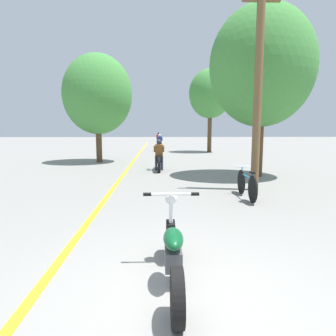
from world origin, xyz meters
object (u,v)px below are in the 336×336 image
object	(u,v)px
motorcycle_rider_far	(159,141)
roadside_tree_left	(97,94)
roadside_tree_right_far	(210,94)
utility_pole	(258,85)
motorcycle_rider_mid	(160,145)
bicycle_parked	(247,184)
motorcycle_foreground	(173,252)
roadside_tree_right_near	(262,66)
motorcycle_rider_lead	(159,158)

from	to	relation	value
motorcycle_rider_far	roadside_tree_left	bearing A→B (deg)	-102.43
roadside_tree_right_far	motorcycle_rider_far	xyz separation A→B (m)	(-3.99, 8.31, -3.96)
utility_pole	roadside_tree_right_far	bearing A→B (deg)	85.79
motorcycle_rider_mid	bicycle_parked	size ratio (longest dim) A/B	1.16
motorcycle_foreground	bicycle_parked	size ratio (longest dim) A/B	1.19
motorcycle_rider_mid	utility_pole	bearing A→B (deg)	-79.75
utility_pole	roadside_tree_right_far	world-z (taller)	roadside_tree_right_far
roadside_tree_right_far	motorcycle_foreground	bearing A→B (deg)	-100.91
roadside_tree_right_far	motorcycle_rider_mid	size ratio (longest dim) A/B	3.13
roadside_tree_right_near	motorcycle_rider_lead	bearing A→B (deg)	154.59
utility_pole	bicycle_parked	distance (m)	3.04
utility_pole	motorcycle_foreground	size ratio (longest dim) A/B	2.93
motorcycle_rider_lead	roadside_tree_left	bearing A→B (deg)	135.15
roadside_tree_left	motorcycle_rider_far	size ratio (longest dim) A/B	3.04
motorcycle_rider_lead	utility_pole	bearing A→B (deg)	-56.43
bicycle_parked	motorcycle_rider_mid	bearing A→B (deg)	97.70
utility_pole	roadside_tree_right_near	distance (m)	2.93
motorcycle_foreground	motorcycle_rider_far	bearing A→B (deg)	90.28
motorcycle_foreground	roadside_tree_left	bearing A→B (deg)	104.62
motorcycle_foreground	motorcycle_rider_mid	size ratio (longest dim) A/B	1.02
utility_pole	motorcycle_rider_lead	xyz separation A→B (m)	(-2.93, 4.41, -2.62)
motorcycle_foreground	motorcycle_rider_far	distance (m)	28.28
motorcycle_rider_mid	motorcycle_foreground	bearing A→B (deg)	-89.85
roadside_tree_right_far	motorcycle_rider_lead	world-z (taller)	roadside_tree_right_far
roadside_tree_right_near	motorcycle_foreground	world-z (taller)	roadside_tree_right_near
roadside_tree_right_far	bicycle_parked	world-z (taller)	roadside_tree_right_far
motorcycle_rider_lead	bicycle_parked	world-z (taller)	motorcycle_rider_lead
motorcycle_foreground	roadside_tree_right_far	bearing A→B (deg)	79.09
roadside_tree_left	motorcycle_rider_lead	bearing A→B (deg)	-44.85
motorcycle_rider_lead	motorcycle_rider_mid	xyz separation A→B (m)	(0.09, 11.32, -0.00)
motorcycle_rider_mid	bicycle_parked	distance (m)	16.98
roadside_tree_left	roadside_tree_right_far	bearing A→B (deg)	42.69
motorcycle_rider_mid	roadside_tree_right_near	bearing A→B (deg)	-73.86
motorcycle_foreground	motorcycle_rider_far	world-z (taller)	motorcycle_rider_far
roadside_tree_right_far	roadside_tree_left	world-z (taller)	roadside_tree_right_far
utility_pole	motorcycle_foreground	distance (m)	6.78
motorcycle_rider_lead	motorcycle_rider_far	size ratio (longest dim) A/B	1.08
utility_pole	motorcycle_rider_lead	bearing A→B (deg)	123.57
utility_pole	motorcycle_rider_far	xyz separation A→B (m)	(-2.93, 22.75, -2.62)
roadside_tree_right_far	roadside_tree_left	bearing A→B (deg)	-137.31
motorcycle_rider_lead	motorcycle_foreground	bearing A→B (deg)	-89.20
roadside_tree_right_far	motorcycle_rider_far	world-z (taller)	roadside_tree_right_far
roadside_tree_right_near	motorcycle_foreground	bearing A→B (deg)	-114.91
motorcycle_rider_mid	roadside_tree_left	bearing A→B (deg)	-112.97
roadside_tree_left	motorcycle_foreground	xyz separation A→B (m)	(3.45, -13.24, -3.30)
roadside_tree_right_near	motorcycle_rider_far	bearing A→B (deg)	100.92
roadside_tree_right_near	motorcycle_rider_mid	bearing A→B (deg)	106.14
roadside_tree_right_far	bicycle_parked	distance (m)	16.17
bicycle_parked	roadside_tree_right_near	bearing A→B (deg)	67.23
roadside_tree_right_near	motorcycle_foreground	distance (m)	9.70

